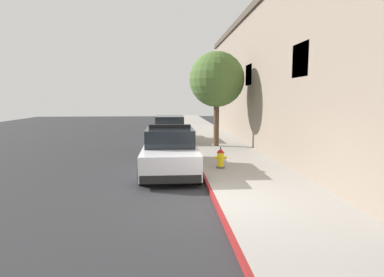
# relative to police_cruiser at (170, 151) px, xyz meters

# --- Properties ---
(ground_plane) EXTENTS (30.79, 60.00, 0.20)m
(ground_plane) POSITION_rel_police_cruiser_xyz_m (-3.32, 6.26, -0.84)
(ground_plane) COLOR #2B2B2D
(sidewalk_pavement) EXTENTS (3.11, 60.00, 0.13)m
(sidewalk_pavement) POSITION_rel_police_cruiser_xyz_m (2.68, 6.26, -0.68)
(sidewalk_pavement) COLOR #9E9991
(sidewalk_pavement) RESTS_ON ground
(curb_painted_edge) EXTENTS (0.08, 60.00, 0.13)m
(curb_painted_edge) POSITION_rel_police_cruiser_xyz_m (1.09, 6.26, -0.68)
(curb_painted_edge) COLOR maroon
(curb_painted_edge) RESTS_ON ground
(storefront_building) EXTENTS (6.52, 24.32, 7.35)m
(storefront_building) POSITION_rel_police_cruiser_xyz_m (7.38, 5.78, 2.94)
(storefront_building) COLOR gray
(storefront_building) RESTS_ON ground
(police_cruiser) EXTENTS (1.94, 4.84, 1.68)m
(police_cruiser) POSITION_rel_police_cruiser_xyz_m (0.00, 0.00, 0.00)
(police_cruiser) COLOR white
(police_cruiser) RESTS_ON ground
(parked_car_silver_ahead) EXTENTS (1.94, 4.84, 1.56)m
(parked_car_silver_ahead) POSITION_rel_police_cruiser_xyz_m (0.03, 7.97, -0.00)
(parked_car_silver_ahead) COLOR #B2B5BA
(parked_car_silver_ahead) RESTS_ON ground
(fire_hydrant) EXTENTS (0.44, 0.40, 0.76)m
(fire_hydrant) POSITION_rel_police_cruiser_xyz_m (1.80, -0.19, -0.26)
(fire_hydrant) COLOR #4C4C51
(fire_hydrant) RESTS_ON sidewalk_pavement
(street_tree) EXTENTS (2.82, 2.82, 4.85)m
(street_tree) POSITION_rel_police_cruiser_xyz_m (2.45, 5.20, 2.81)
(street_tree) COLOR brown
(street_tree) RESTS_ON sidewalk_pavement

